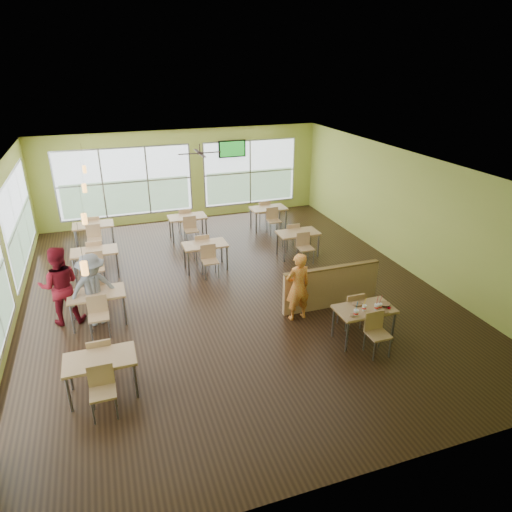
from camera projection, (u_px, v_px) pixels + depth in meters
name	position (u px, v px, depth m)	size (l,w,h in m)	color
room	(230.00, 232.00, 11.00)	(12.00, 12.04, 3.20)	black
window_bays	(110.00, 210.00, 12.92)	(9.24, 10.24, 2.38)	white
main_table	(364.00, 313.00, 9.39)	(1.22, 1.52, 0.87)	tan
half_wall_divider	(331.00, 287.00, 10.69)	(2.40, 0.14, 1.04)	tan
dining_tables	(177.00, 248.00, 12.56)	(6.92, 8.72, 0.87)	tan
pendant_lights	(84.00, 203.00, 10.29)	(0.11, 7.31, 0.86)	#2D2119
ceiling_fan	(200.00, 153.00, 13.06)	(1.25, 1.25, 0.29)	#2D2119
tv_backwall	(232.00, 149.00, 16.30)	(1.00, 0.07, 0.60)	black
man_plaid	(298.00, 287.00, 10.09)	(0.59, 0.39, 1.61)	orange
patron_maroon	(60.00, 286.00, 9.92)	(0.88, 0.68, 1.81)	#610C14
patron_grey	(93.00, 290.00, 9.89)	(1.08, 0.62, 1.67)	slate
cup_blue	(356.00, 313.00, 9.02)	(0.10, 0.10, 0.38)	white
cup_yellow	(364.00, 308.00, 9.23)	(0.09, 0.09, 0.34)	white
cup_red_near	(377.00, 307.00, 9.24)	(0.10, 0.10, 0.36)	white
cup_red_far	(380.00, 306.00, 9.27)	(0.10, 0.10, 0.35)	white
food_basket	(385.00, 304.00, 9.42)	(0.24, 0.24, 0.05)	black
ketchup_cup	(389.00, 308.00, 9.32)	(0.07, 0.07, 0.03)	#B30011
wrapper_left	(354.00, 315.00, 9.05)	(0.16, 0.15, 0.04)	#906845
wrapper_mid	(358.00, 304.00, 9.46)	(0.22, 0.20, 0.06)	#906845
wrapper_right	(385.00, 312.00, 9.17)	(0.15, 0.14, 0.04)	#906845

